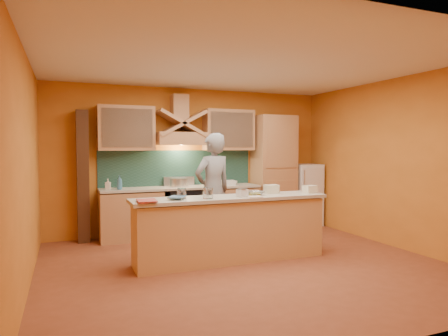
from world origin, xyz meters
name	(u,v)px	position (x,y,z in m)	size (l,w,h in m)	color
floor	(246,265)	(0.00, 0.00, 0.00)	(5.50, 5.00, 0.01)	brown
ceiling	(246,64)	(0.00, 0.00, 2.80)	(5.50, 5.00, 0.01)	white
wall_back	(192,160)	(0.00, 2.50, 1.40)	(5.50, 0.02, 2.80)	orange
wall_front	(376,180)	(0.00, -2.50, 1.40)	(5.50, 0.02, 2.80)	orange
wall_left	(26,170)	(-2.75, 0.00, 1.40)	(0.02, 5.00, 2.80)	orange
wall_right	(398,163)	(2.75, 0.00, 1.40)	(0.02, 5.00, 2.80)	orange
base_cabinet_left	(131,216)	(-1.25, 2.20, 0.43)	(1.10, 0.60, 0.86)	tan
base_cabinet_right	(229,210)	(0.65, 2.20, 0.43)	(1.10, 0.60, 0.86)	tan
counter_top	(182,188)	(-0.30, 2.20, 0.90)	(3.00, 0.62, 0.04)	beige
stove	(182,211)	(-0.30, 2.20, 0.45)	(0.60, 0.58, 0.90)	black
backsplash	(178,168)	(-0.30, 2.48, 1.25)	(3.00, 0.03, 0.70)	#1B3C36
range_hood	(181,139)	(-0.30, 2.25, 1.82)	(0.92, 0.50, 0.24)	tan
hood_chimney	(179,108)	(-0.30, 2.35, 2.40)	(0.30, 0.30, 0.50)	tan
upper_cabinet_left	(126,128)	(-1.30, 2.33, 2.00)	(1.00, 0.35, 0.80)	tan
upper_cabinet_right	(229,130)	(0.70, 2.33, 2.00)	(1.00, 0.35, 0.80)	tan
pantry_column	(274,172)	(1.65, 2.20, 1.15)	(0.80, 0.60, 2.30)	tan
fridge	(304,195)	(2.40, 2.20, 0.65)	(0.58, 0.60, 1.30)	white
trim_column_left	(83,176)	(-2.05, 2.35, 1.15)	(0.20, 0.30, 2.30)	#472816
island_body	(231,231)	(-0.10, 0.30, 0.44)	(2.80, 0.55, 0.88)	#DEAD72
island_top	(231,198)	(-0.10, 0.30, 0.92)	(2.90, 0.62, 0.05)	beige
person	(213,190)	(-0.06, 1.17, 0.95)	(0.69, 0.45, 1.89)	gray
pot_large	(176,183)	(-0.40, 2.22, 0.98)	(0.25, 0.25, 0.16)	#B4B6BC
pot_small	(183,183)	(-0.25, 2.29, 0.97)	(0.20, 0.20, 0.15)	silver
soap_bottle_a	(108,184)	(-1.64, 2.23, 1.01)	(0.08, 0.08, 0.18)	silver
soap_bottle_b	(119,182)	(-1.46, 2.10, 1.05)	(0.10, 0.10, 0.25)	teal
bowl_back	(232,183)	(0.78, 2.31, 0.95)	(0.21, 0.21, 0.06)	white
dish_rack	(228,183)	(0.61, 2.14, 0.97)	(0.27, 0.21, 0.10)	silver
book_lower	(137,202)	(-1.48, 0.14, 0.96)	(0.25, 0.33, 0.03)	#B2463F
book_upper	(170,197)	(-1.00, 0.31, 0.98)	(0.20, 0.28, 0.02)	teal
jar_large	(208,193)	(-0.49, 0.19, 1.02)	(0.14, 0.14, 0.15)	silver
jar_small	(182,193)	(-0.82, 0.36, 1.02)	(0.13, 0.13, 0.14)	silver
kitchen_scale	(242,193)	(0.03, 0.18, 1.00)	(0.13, 0.13, 0.11)	silver
mixing_bowl	(255,193)	(0.29, 0.30, 0.98)	(0.26, 0.26, 0.06)	white
cloth	(254,197)	(0.18, 0.09, 0.95)	(0.21, 0.16, 0.01)	beige
grocery_bag_a	(271,189)	(0.63, 0.42, 1.01)	(0.20, 0.16, 0.13)	beige
grocery_bag_b	(310,189)	(1.21, 0.23, 1.00)	(0.20, 0.15, 0.12)	beige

